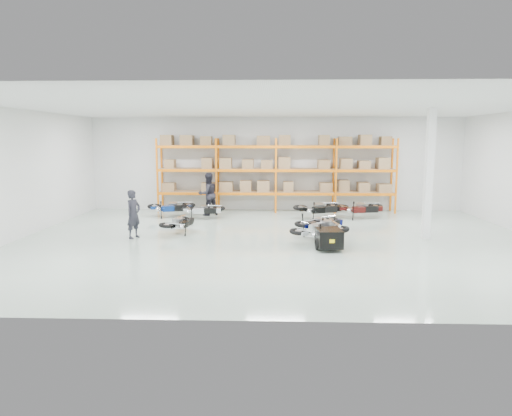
{
  "coord_description": "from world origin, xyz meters",
  "views": [
    {
      "loc": [
        -0.19,
        -15.33,
        3.46
      ],
      "look_at": [
        -0.73,
        0.25,
        1.1
      ],
      "focal_mm": 32.0,
      "sensor_mm": 36.0,
      "label": 1
    }
  ],
  "objects_px": {
    "trailer": "(329,238)",
    "moto_silver_left": "(317,227)",
    "moto_back_c": "(320,205)",
    "person_back": "(208,194)",
    "moto_black_far_left": "(180,220)",
    "moto_blue_centre": "(322,220)",
    "person_left": "(134,214)",
    "moto_back_a": "(172,204)",
    "moto_back_b": "(203,207)",
    "moto_touring_right": "(323,222)",
    "moto_back_d": "(361,205)"
  },
  "relations": [
    {
      "from": "moto_black_far_left",
      "to": "moto_back_a",
      "type": "bearing_deg",
      "value": -59.79
    },
    {
      "from": "moto_back_d",
      "to": "moto_back_b",
      "type": "bearing_deg",
      "value": 82.01
    },
    {
      "from": "moto_back_c",
      "to": "person_back",
      "type": "xyz_separation_m",
      "value": [
        -5.01,
        0.75,
        0.39
      ]
    },
    {
      "from": "moto_back_b",
      "to": "person_left",
      "type": "xyz_separation_m",
      "value": [
        -1.83,
        -4.05,
        0.35
      ]
    },
    {
      "from": "moto_silver_left",
      "to": "moto_back_c",
      "type": "height_order",
      "value": "moto_back_c"
    },
    {
      "from": "moto_touring_right",
      "to": "person_back",
      "type": "distance_m",
      "value": 6.83
    },
    {
      "from": "moto_back_a",
      "to": "person_left",
      "type": "relative_size",
      "value": 1.08
    },
    {
      "from": "moto_black_far_left",
      "to": "moto_back_b",
      "type": "relative_size",
      "value": 0.98
    },
    {
      "from": "moto_touring_right",
      "to": "moto_back_b",
      "type": "distance_m",
      "value": 6.27
    },
    {
      "from": "moto_touring_right",
      "to": "moto_back_d",
      "type": "xyz_separation_m",
      "value": [
        2.11,
        4.34,
        -0.02
      ]
    },
    {
      "from": "moto_back_a",
      "to": "moto_back_c",
      "type": "bearing_deg",
      "value": -109.14
    },
    {
      "from": "trailer",
      "to": "moto_blue_centre",
      "type": "bearing_deg",
      "value": 85.11
    },
    {
      "from": "moto_back_d",
      "to": "moto_back_c",
      "type": "bearing_deg",
      "value": 84.33
    },
    {
      "from": "moto_touring_right",
      "to": "moto_back_a",
      "type": "relative_size",
      "value": 1.07
    },
    {
      "from": "moto_back_c",
      "to": "trailer",
      "type": "bearing_deg",
      "value": 156.64
    },
    {
      "from": "moto_black_far_left",
      "to": "moto_back_a",
      "type": "distance_m",
      "value": 3.76
    },
    {
      "from": "moto_back_d",
      "to": "person_back",
      "type": "height_order",
      "value": "person_back"
    },
    {
      "from": "moto_back_a",
      "to": "moto_black_far_left",
      "type": "bearing_deg",
      "value": 179.97
    },
    {
      "from": "moto_black_far_left",
      "to": "moto_touring_right",
      "type": "distance_m",
      "value": 5.28
    },
    {
      "from": "moto_black_far_left",
      "to": "person_back",
      "type": "distance_m",
      "value": 4.12
    },
    {
      "from": "moto_silver_left",
      "to": "person_left",
      "type": "relative_size",
      "value": 1.02
    },
    {
      "from": "moto_back_a",
      "to": "moto_back_c",
      "type": "relative_size",
      "value": 0.95
    },
    {
      "from": "moto_black_far_left",
      "to": "moto_back_c",
      "type": "height_order",
      "value": "moto_back_c"
    },
    {
      "from": "moto_blue_centre",
      "to": "moto_silver_left",
      "type": "height_order",
      "value": "moto_blue_centre"
    },
    {
      "from": "moto_silver_left",
      "to": "moto_back_a",
      "type": "distance_m",
      "value": 7.81
    },
    {
      "from": "moto_back_d",
      "to": "person_back",
      "type": "distance_m",
      "value": 6.86
    },
    {
      "from": "moto_back_b",
      "to": "moto_touring_right",
      "type": "bearing_deg",
      "value": -134.44
    },
    {
      "from": "moto_back_a",
      "to": "moto_touring_right",
      "type": "bearing_deg",
      "value": -142.04
    },
    {
      "from": "moto_back_c",
      "to": "person_left",
      "type": "xyz_separation_m",
      "value": [
        -6.94,
        -4.21,
        0.26
      ]
    },
    {
      "from": "moto_blue_centre",
      "to": "moto_black_far_left",
      "type": "xyz_separation_m",
      "value": [
        -5.23,
        0.14,
        -0.05
      ]
    },
    {
      "from": "moto_silver_left",
      "to": "moto_back_b",
      "type": "bearing_deg",
      "value": -1.02
    },
    {
      "from": "moto_silver_left",
      "to": "moto_back_a",
      "type": "height_order",
      "value": "moto_back_a"
    },
    {
      "from": "moto_blue_centre",
      "to": "moto_black_far_left",
      "type": "distance_m",
      "value": 5.23
    },
    {
      "from": "moto_back_a",
      "to": "moto_back_d",
      "type": "height_order",
      "value": "moto_back_d"
    },
    {
      "from": "trailer",
      "to": "moto_back_a",
      "type": "relative_size",
      "value": 0.87
    },
    {
      "from": "trailer",
      "to": "moto_silver_left",
      "type": "bearing_deg",
      "value": 98.81
    },
    {
      "from": "trailer",
      "to": "person_left",
      "type": "bearing_deg",
      "value": 162.28
    },
    {
      "from": "moto_black_far_left",
      "to": "moto_blue_centre",
      "type": "bearing_deg",
      "value": -167.9
    },
    {
      "from": "moto_back_b",
      "to": "moto_back_c",
      "type": "height_order",
      "value": "moto_back_c"
    },
    {
      "from": "moto_blue_centre",
      "to": "moto_back_c",
      "type": "xyz_separation_m",
      "value": [
        0.28,
        3.45,
        0.05
      ]
    },
    {
      "from": "moto_blue_centre",
      "to": "moto_back_a",
      "type": "xyz_separation_m",
      "value": [
        -6.3,
        3.75,
        0.02
      ]
    },
    {
      "from": "moto_black_far_left",
      "to": "moto_back_b",
      "type": "distance_m",
      "value": 3.17
    },
    {
      "from": "moto_blue_centre",
      "to": "moto_back_b",
      "type": "xyz_separation_m",
      "value": [
        -4.83,
        3.29,
        -0.04
      ]
    },
    {
      "from": "moto_black_far_left",
      "to": "person_left",
      "type": "relative_size",
      "value": 0.95
    },
    {
      "from": "moto_back_d",
      "to": "person_back",
      "type": "relative_size",
      "value": 0.98
    },
    {
      "from": "person_back",
      "to": "person_left",
      "type": "bearing_deg",
      "value": 33.89
    },
    {
      "from": "moto_silver_left",
      "to": "person_left",
      "type": "height_order",
      "value": "person_left"
    },
    {
      "from": "moto_silver_left",
      "to": "person_back",
      "type": "xyz_separation_m",
      "value": [
        -4.45,
        5.43,
        0.44
      ]
    },
    {
      "from": "moto_back_c",
      "to": "moto_back_a",
      "type": "bearing_deg",
      "value": 67.04
    },
    {
      "from": "person_back",
      "to": "moto_touring_right",
      "type": "bearing_deg",
      "value": 98.89
    }
  ]
}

